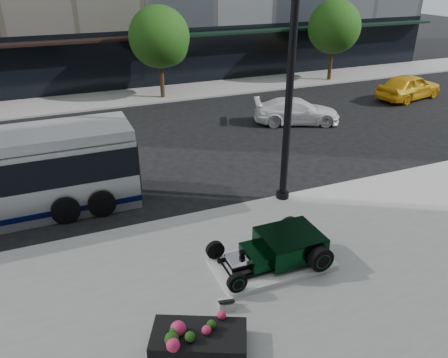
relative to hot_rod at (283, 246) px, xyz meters
name	(u,v)px	position (x,y,z in m)	size (l,w,h in m)	color
ground	(224,183)	(0.51, 5.71, -0.70)	(120.00, 120.00, 0.00)	black
sidewalk_far	(145,96)	(0.51, 19.71, -0.64)	(70.00, 4.00, 0.12)	gray
street_trees	(161,39)	(1.66, 18.78, 3.07)	(29.80, 3.80, 5.70)	black
display_plinth	(272,263)	(-0.33, 0.00, -0.50)	(3.40, 1.80, 0.15)	silver
hot_rod	(283,246)	(0.00, 0.00, 0.00)	(3.22, 2.00, 0.81)	black
info_plaque	(226,304)	(-2.23, -1.12, -0.45)	(0.45, 0.37, 0.31)	silver
lamppost	(289,93)	(1.98, 3.51, 3.38)	(0.47, 0.47, 8.57)	black
flower_planter	(199,339)	(-3.27, -2.04, -0.32)	(2.39, 1.87, 0.70)	black
white_sedan	(297,111)	(7.09, 11.08, -0.02)	(1.91, 4.70, 1.36)	white
yellow_taxi	(409,87)	(16.39, 12.53, 0.13)	(1.95, 4.85, 1.65)	yellow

